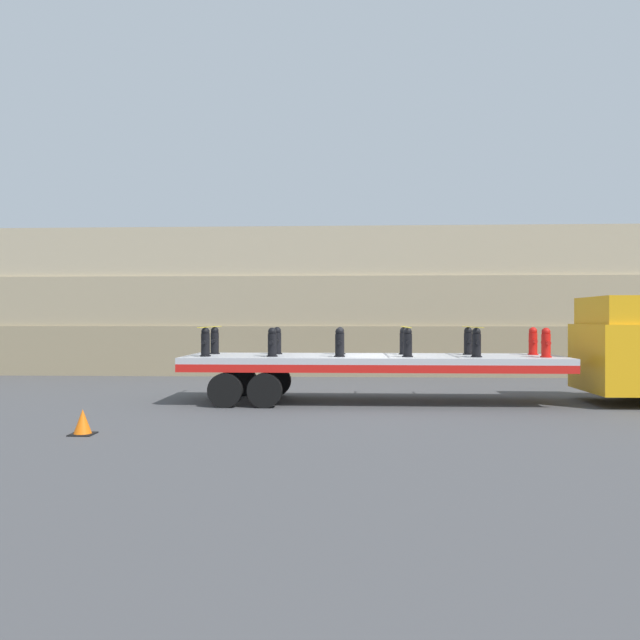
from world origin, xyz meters
The scene contains 19 objects.
ground_plane centered at (0.00, 0.00, 0.00)m, with size 120.00×120.00×0.00m, color #474749.
rock_cliff centered at (0.00, 8.76, 2.92)m, with size 60.00×3.30×5.83m.
flatbed_trailer centered at (-0.56, 0.00, 1.03)m, with size 9.97×2.65×1.24m.
fire_hydrant_black_near_0 centered at (-4.39, -0.56, 1.61)m, with size 0.29×0.52×0.76m.
fire_hydrant_black_far_0 centered at (-4.39, 0.56, 1.61)m, with size 0.29×0.52×0.76m.
fire_hydrant_black_near_1 centered at (-2.63, -0.56, 1.61)m, with size 0.29×0.52×0.76m.
fire_hydrant_black_far_1 centered at (-2.63, 0.56, 1.61)m, with size 0.29×0.52×0.76m.
fire_hydrant_black_near_2 centered at (-0.88, -0.56, 1.61)m, with size 0.29×0.52×0.76m.
fire_hydrant_black_far_2 centered at (-0.88, 0.56, 1.61)m, with size 0.29×0.52×0.76m.
fire_hydrant_black_near_3 centered at (0.88, -0.56, 1.61)m, with size 0.29×0.52×0.76m.
fire_hydrant_black_far_3 centered at (0.88, 0.56, 1.61)m, with size 0.29×0.52×0.76m.
fire_hydrant_black_near_4 centered at (2.63, -0.56, 1.61)m, with size 0.29×0.52×0.76m.
fire_hydrant_black_far_4 centered at (2.63, 0.56, 1.61)m, with size 0.29×0.52×0.76m.
fire_hydrant_red_near_5 centered at (4.39, -0.56, 1.61)m, with size 0.29×0.52×0.76m.
fire_hydrant_red_far_5 centered at (4.39, 0.56, 1.61)m, with size 0.29×0.52×0.76m.
cargo_strap_rear centered at (-4.39, 0.00, 2.01)m, with size 0.05×2.75×0.01m.
cargo_strap_middle centered at (0.88, 0.00, 2.01)m, with size 0.05×2.75×0.01m.
cargo_strap_front centered at (2.63, 0.00, 2.01)m, with size 0.05×2.75×0.01m.
traffic_cone centered at (-5.74, -4.96, 0.24)m, with size 0.44×0.44×0.49m.
Camera 1 is at (-0.62, -16.69, 2.23)m, focal length 35.00 mm.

